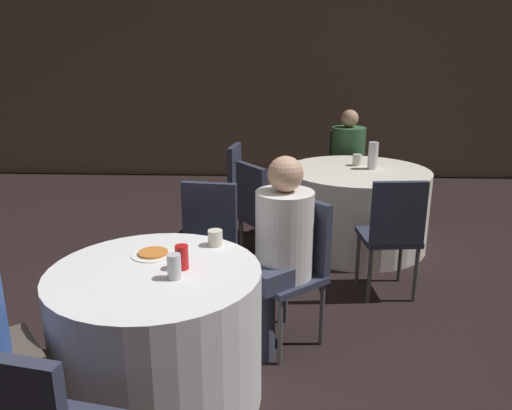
# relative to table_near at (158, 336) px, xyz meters

# --- Properties ---
(ground_plane) EXTENTS (16.00, 16.00, 0.00)m
(ground_plane) POSITION_rel_table_near_xyz_m (0.18, 0.06, -0.36)
(ground_plane) COLOR black
(wall_back) EXTENTS (16.00, 0.06, 2.80)m
(wall_back) POSITION_rel_table_near_xyz_m (0.18, 5.05, 1.04)
(wall_back) COLOR #7A6B5B
(wall_back) RESTS_ON ground_plane
(table_near) EXTENTS (1.06, 1.06, 0.73)m
(table_near) POSITION_rel_table_near_xyz_m (0.00, 0.00, 0.00)
(table_near) COLOR silver
(table_near) RESTS_ON ground_plane
(table_far) EXTENTS (1.32, 1.32, 0.73)m
(table_far) POSITION_rel_table_near_xyz_m (1.34, 2.26, 0.00)
(table_far) COLOR white
(table_far) RESTS_ON ground_plane
(chair_near_north) EXTENTS (0.45, 0.45, 0.91)m
(chair_near_north) POSITION_rel_table_near_xyz_m (0.13, 0.93, 0.18)
(chair_near_north) COLOR #2D3347
(chair_near_north) RESTS_ON ground_plane
(chair_near_northeast) EXTENTS (0.56, 0.56, 0.91)m
(chair_near_northeast) POSITION_rel_table_near_xyz_m (0.72, 0.61, 0.18)
(chair_near_northeast) COLOR #2D3347
(chair_near_northeast) RESTS_ON ground_plane
(chair_far_southwest) EXTENTS (0.56, 0.56, 0.91)m
(chair_far_southwest) POSITION_rel_table_near_xyz_m (0.47, 1.64, 0.18)
(chair_far_southwest) COLOR #2D3347
(chair_far_southwest) RESTS_ON ground_plane
(chair_far_west) EXTENTS (0.46, 0.46, 0.91)m
(chair_far_west) POSITION_rel_table_near_xyz_m (0.28, 2.42, 0.18)
(chair_far_west) COLOR #2D3347
(chair_far_west) RESTS_ON ground_plane
(chair_far_south) EXTENTS (0.44, 0.44, 0.91)m
(chair_far_south) POSITION_rel_table_near_xyz_m (1.44, 1.19, 0.18)
(chair_far_south) COLOR #2D3347
(chair_far_south) RESTS_ON ground_plane
(chair_far_north) EXTENTS (0.42, 0.42, 0.91)m
(chair_far_north) POSITION_rel_table_near_xyz_m (1.38, 3.33, 0.18)
(chair_far_north) COLOR #2D3347
(chair_far_north) RESTS_ON ground_plane
(person_green_jacket) EXTENTS (0.37, 0.52, 1.17)m
(person_green_jacket) POSITION_rel_table_near_xyz_m (1.38, 3.18, 0.24)
(person_green_jacket) COLOR black
(person_green_jacket) RESTS_ON ground_plane
(person_white_shirt) EXTENTS (0.48, 0.47, 1.19)m
(person_white_shirt) POSITION_rel_table_near_xyz_m (0.60, 0.51, 0.25)
(person_white_shirt) COLOR #33384C
(person_white_shirt) RESTS_ON ground_plane
(pizza_plate_near) EXTENTS (0.23, 0.23, 0.02)m
(pizza_plate_near) POSITION_rel_table_near_xyz_m (-0.05, 0.20, 0.37)
(pizza_plate_near) COLOR white
(pizza_plate_near) RESTS_ON table_near
(soda_can_red) EXTENTS (0.07, 0.07, 0.12)m
(soda_can_red) POSITION_rel_table_near_xyz_m (0.14, 0.03, 0.43)
(soda_can_red) COLOR red
(soda_can_red) RESTS_ON table_near
(soda_can_silver) EXTENTS (0.07, 0.07, 0.12)m
(soda_can_silver) POSITION_rel_table_near_xyz_m (0.12, -0.09, 0.43)
(soda_can_silver) COLOR silver
(soda_can_silver) RESTS_ON table_near
(cup_near) EXTENTS (0.08, 0.08, 0.09)m
(cup_near) POSITION_rel_table_near_xyz_m (0.26, 0.34, 0.41)
(cup_near) COLOR silver
(cup_near) RESTS_ON table_near
(bottle_far) EXTENTS (0.09, 0.09, 0.25)m
(bottle_far) POSITION_rel_table_near_xyz_m (1.47, 2.30, 0.49)
(bottle_far) COLOR white
(bottle_far) RESTS_ON table_far
(cup_far) EXTENTS (0.08, 0.08, 0.11)m
(cup_far) POSITION_rel_table_near_xyz_m (1.36, 2.44, 0.42)
(cup_far) COLOR silver
(cup_far) RESTS_ON table_far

